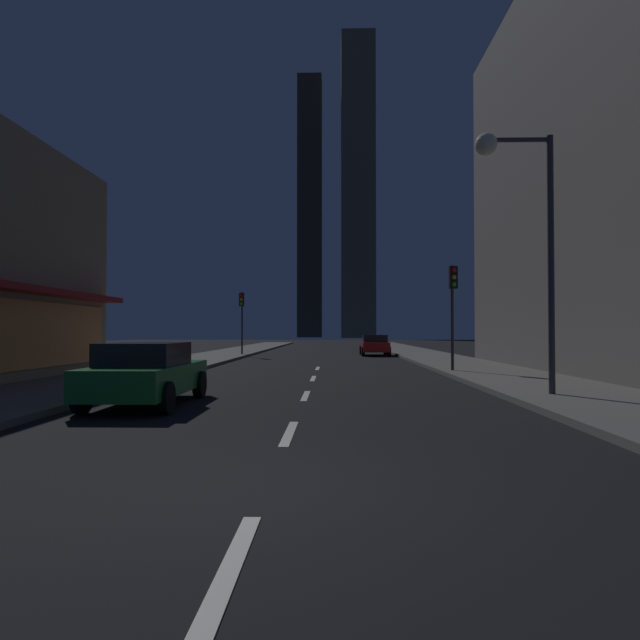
{
  "coord_description": "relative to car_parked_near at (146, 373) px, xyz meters",
  "views": [
    {
      "loc": [
        0.75,
        -5.87,
        1.72
      ],
      "look_at": [
        0.0,
        23.1,
        2.31
      ],
      "focal_mm": 30.36,
      "sensor_mm": 36.0,
      "label": 1
    }
  ],
  "objects": [
    {
      "name": "ground_plane",
      "position": [
        3.6,
        25.44,
        -0.79
      ],
      "size": [
        78.0,
        136.0,
        0.1
      ],
      "primitive_type": "cube",
      "color": "black"
    },
    {
      "name": "sidewalk_right",
      "position": [
        10.6,
        25.44,
        -0.67
      ],
      "size": [
        4.0,
        76.0,
        0.15
      ],
      "primitive_type": "cube",
      "color": "#605E59",
      "rests_on": "ground"
    },
    {
      "name": "sidewalk_left",
      "position": [
        -3.4,
        25.44,
        -0.67
      ],
      "size": [
        4.0,
        76.0,
        0.15
      ],
      "primitive_type": "cube",
      "color": "#605E59",
      "rests_on": "ground"
    },
    {
      "name": "lane_marking_center",
      "position": [
        3.6,
        1.84,
        -0.73
      ],
      "size": [
        0.16,
        23.0,
        0.01
      ],
      "color": "silver",
      "rests_on": "ground"
    },
    {
      "name": "skyscraper_distant_tall",
      "position": [
        -2.39,
        138.07,
        35.65
      ],
      "size": [
        6.72,
        7.22,
        72.79
      ],
      "primitive_type": "cube",
      "color": "#2F2D23",
      "rests_on": "ground"
    },
    {
      "name": "skyscraper_distant_mid",
      "position": [
        10.51,
        124.88,
        37.89
      ],
      "size": [
        8.55,
        7.96,
        77.26
      ],
      "primitive_type": "cube",
      "color": "#524E3E",
      "rests_on": "ground"
    },
    {
      "name": "car_parked_near",
      "position": [
        0.0,
        0.0,
        0.0
      ],
      "size": [
        1.98,
        4.24,
        1.45
      ],
      "color": "#1E722D",
      "rests_on": "ground"
    },
    {
      "name": "car_parked_far",
      "position": [
        7.2,
        25.61,
        0.0
      ],
      "size": [
        1.98,
        4.24,
        1.45
      ],
      "color": "#B21919",
      "rests_on": "ground"
    },
    {
      "name": "fire_hydrant_far_left",
      "position": [
        -2.3,
        10.15,
        -0.29
      ],
      "size": [
        0.42,
        0.3,
        0.65
      ],
      "color": "red",
      "rests_on": "sidewalk_left"
    },
    {
      "name": "traffic_light_near_right",
      "position": [
        9.1,
        9.23,
        2.45
      ],
      "size": [
        0.32,
        0.48,
        4.2
      ],
      "color": "#2D2D2D",
      "rests_on": "sidewalk_right"
    },
    {
      "name": "traffic_light_far_left",
      "position": [
        -1.9,
        23.99,
        2.45
      ],
      "size": [
        0.32,
        0.48,
        4.2
      ],
      "color": "#2D2D2D",
      "rests_on": "sidewalk_left"
    },
    {
      "name": "street_lamp_right",
      "position": [
        8.98,
        1.24,
        4.33
      ],
      "size": [
        1.96,
        0.56,
        6.58
      ],
      "color": "#38383D",
      "rests_on": "sidewalk_right"
    }
  ]
}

